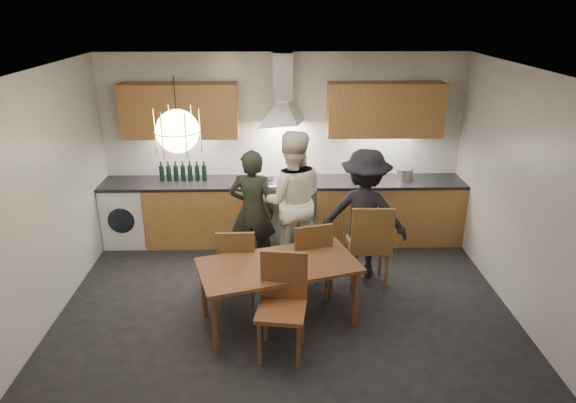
{
  "coord_description": "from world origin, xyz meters",
  "views": [
    {
      "loc": [
        -0.09,
        -4.76,
        3.21
      ],
      "look_at": [
        0.03,
        0.4,
        1.2
      ],
      "focal_mm": 32.0,
      "sensor_mm": 36.0,
      "label": 1
    }
  ],
  "objects_px": {
    "person_left": "(253,211)",
    "chair_back_left": "(237,261)",
    "dining_table": "(278,271)",
    "person_mid": "(291,200)",
    "person_right": "(364,214)",
    "mixing_bowl": "(363,178)",
    "chair_front": "(283,297)",
    "wine_bottles": "(183,171)",
    "stock_pot": "(404,174)"
  },
  "relations": [
    {
      "from": "person_left",
      "to": "chair_back_left",
      "type": "bearing_deg",
      "value": 87.37
    },
    {
      "from": "dining_table",
      "to": "person_mid",
      "type": "height_order",
      "value": "person_mid"
    },
    {
      "from": "dining_table",
      "to": "person_mid",
      "type": "relative_size",
      "value": 1.0
    },
    {
      "from": "person_mid",
      "to": "person_right",
      "type": "height_order",
      "value": "person_mid"
    },
    {
      "from": "mixing_bowl",
      "to": "person_mid",
      "type": "bearing_deg",
      "value": -144.94
    },
    {
      "from": "chair_front",
      "to": "mixing_bowl",
      "type": "xyz_separation_m",
      "value": [
        1.14,
        2.45,
        0.36
      ]
    },
    {
      "from": "chair_front",
      "to": "chair_back_left",
      "type": "bearing_deg",
      "value": 128.76
    },
    {
      "from": "person_mid",
      "to": "dining_table",
      "type": "bearing_deg",
      "value": 78.97
    },
    {
      "from": "person_mid",
      "to": "wine_bottles",
      "type": "relative_size",
      "value": 2.75
    },
    {
      "from": "wine_bottles",
      "to": "stock_pot",
      "type": "bearing_deg",
      "value": -0.78
    },
    {
      "from": "dining_table",
      "to": "chair_front",
      "type": "height_order",
      "value": "chair_front"
    },
    {
      "from": "chair_back_left",
      "to": "stock_pot",
      "type": "relative_size",
      "value": 4.1
    },
    {
      "from": "person_mid",
      "to": "person_right",
      "type": "relative_size",
      "value": 1.1
    },
    {
      "from": "chair_back_left",
      "to": "person_mid",
      "type": "height_order",
      "value": "person_mid"
    },
    {
      "from": "chair_back_left",
      "to": "person_left",
      "type": "height_order",
      "value": "person_left"
    },
    {
      "from": "chair_front",
      "to": "wine_bottles",
      "type": "distance_m",
      "value": 2.9
    },
    {
      "from": "chair_back_left",
      "to": "chair_front",
      "type": "xyz_separation_m",
      "value": [
        0.5,
        -0.85,
        0.05
      ]
    },
    {
      "from": "person_right",
      "to": "wine_bottles",
      "type": "relative_size",
      "value": 2.49
    },
    {
      "from": "person_right",
      "to": "mixing_bowl",
      "type": "relative_size",
      "value": 5.0
    },
    {
      "from": "stock_pot",
      "to": "mixing_bowl",
      "type": "bearing_deg",
      "value": -176.41
    },
    {
      "from": "person_right",
      "to": "stock_pot",
      "type": "height_order",
      "value": "person_right"
    },
    {
      "from": "person_mid",
      "to": "mixing_bowl",
      "type": "bearing_deg",
      "value": -148.29
    },
    {
      "from": "chair_back_left",
      "to": "person_left",
      "type": "distance_m",
      "value": 0.87
    },
    {
      "from": "chair_back_left",
      "to": "person_left",
      "type": "relative_size",
      "value": 0.58
    },
    {
      "from": "chair_front",
      "to": "stock_pot",
      "type": "distance_m",
      "value": 3.06
    },
    {
      "from": "chair_back_left",
      "to": "mixing_bowl",
      "type": "distance_m",
      "value": 2.33
    },
    {
      "from": "wine_bottles",
      "to": "chair_front",
      "type": "bearing_deg",
      "value": -62.11
    },
    {
      "from": "person_left",
      "to": "wine_bottles",
      "type": "height_order",
      "value": "person_left"
    },
    {
      "from": "person_left",
      "to": "person_right",
      "type": "xyz_separation_m",
      "value": [
        1.36,
        -0.19,
        0.02
      ]
    },
    {
      "from": "mixing_bowl",
      "to": "wine_bottles",
      "type": "bearing_deg",
      "value": 178.2
    },
    {
      "from": "person_mid",
      "to": "person_right",
      "type": "distance_m",
      "value": 0.92
    },
    {
      "from": "stock_pot",
      "to": "dining_table",
      "type": "bearing_deg",
      "value": -131.14
    },
    {
      "from": "person_mid",
      "to": "stock_pot",
      "type": "height_order",
      "value": "person_mid"
    },
    {
      "from": "stock_pot",
      "to": "person_mid",
      "type": "bearing_deg",
      "value": -154.92
    },
    {
      "from": "person_left",
      "to": "person_right",
      "type": "bearing_deg",
      "value": -179.95
    },
    {
      "from": "dining_table",
      "to": "mixing_bowl",
      "type": "height_order",
      "value": "mixing_bowl"
    },
    {
      "from": "person_mid",
      "to": "wine_bottles",
      "type": "height_order",
      "value": "person_mid"
    },
    {
      "from": "mixing_bowl",
      "to": "person_left",
      "type": "bearing_deg",
      "value": -152.12
    },
    {
      "from": "mixing_bowl",
      "to": "stock_pot",
      "type": "height_order",
      "value": "stock_pot"
    },
    {
      "from": "person_left",
      "to": "person_mid",
      "type": "bearing_deg",
      "value": -162.54
    },
    {
      "from": "dining_table",
      "to": "person_mid",
      "type": "bearing_deg",
      "value": 65.38
    },
    {
      "from": "wine_bottles",
      "to": "person_left",
      "type": "bearing_deg",
      "value": -41.21
    },
    {
      "from": "mixing_bowl",
      "to": "wine_bottles",
      "type": "height_order",
      "value": "wine_bottles"
    },
    {
      "from": "chair_back_left",
      "to": "chair_front",
      "type": "height_order",
      "value": "chair_front"
    },
    {
      "from": "person_left",
      "to": "stock_pot",
      "type": "bearing_deg",
      "value": -150.39
    },
    {
      "from": "chair_front",
      "to": "person_mid",
      "type": "height_order",
      "value": "person_mid"
    },
    {
      "from": "dining_table",
      "to": "stock_pot",
      "type": "relative_size",
      "value": 8.02
    },
    {
      "from": "person_left",
      "to": "mixing_bowl",
      "type": "distance_m",
      "value": 1.7
    },
    {
      "from": "person_left",
      "to": "person_mid",
      "type": "height_order",
      "value": "person_mid"
    },
    {
      "from": "chair_front",
      "to": "mixing_bowl",
      "type": "relative_size",
      "value": 3.11
    }
  ]
}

